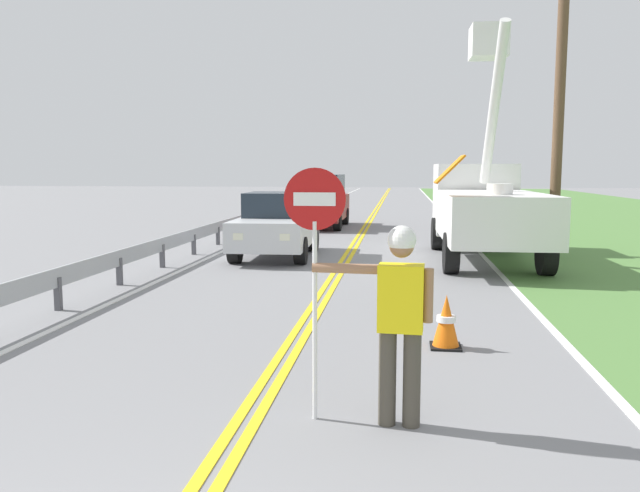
{
  "coord_description": "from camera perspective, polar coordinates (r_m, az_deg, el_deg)",
  "views": [
    {
      "loc": [
        1.39,
        -1.75,
        2.32
      ],
      "look_at": [
        0.22,
        7.26,
        1.2
      ],
      "focal_mm": 35.2,
      "sensor_mm": 36.0,
      "label": 1
    }
  ],
  "objects": [
    {
      "name": "edge_line_right",
      "position": [
        21.99,
        13.09,
        0.78
      ],
      "size": [
        0.12,
        110.0,
        0.01
      ],
      "primitive_type": "cube",
      "color": "silver",
      "rests_on": "ground"
    },
    {
      "name": "stop_sign_paddle",
      "position": [
        5.65,
        -0.48,
        0.82
      ],
      "size": [
        0.56,
        0.04,
        2.33
      ],
      "color": "silver",
      "rests_on": "ground"
    },
    {
      "name": "traffic_cone_lead",
      "position": [
        8.37,
        11.4,
        -6.82
      ],
      "size": [
        0.4,
        0.4,
        0.7
      ],
      "color": "orange",
      "rests_on": "ground"
    },
    {
      "name": "edge_line_left",
      "position": [
        22.44,
        -5.53,
        1.05
      ],
      "size": [
        0.12,
        110.0,
        0.01
      ],
      "primitive_type": "cube",
      "color": "silver",
      "rests_on": "ground"
    },
    {
      "name": "guardrail_left_shoulder",
      "position": [
        18.47,
        -10.29,
        1.3
      ],
      "size": [
        0.1,
        32.0,
        0.71
      ],
      "color": "#9EA0A3",
      "rests_on": "ground"
    },
    {
      "name": "oncoming_suv_second",
      "position": [
        25.14,
        0.1,
        4.14
      ],
      "size": [
        1.96,
        4.63,
        2.1
      ],
      "color": "maroon",
      "rests_on": "ground"
    },
    {
      "name": "centerline_yellow_left",
      "position": [
        21.93,
        3.45,
        0.94
      ],
      "size": [
        0.11,
        110.0,
        0.01
      ],
      "primitive_type": "cube",
      "color": "yellow",
      "rests_on": "ground"
    },
    {
      "name": "flagger_worker",
      "position": [
        5.66,
        7.23,
        -6.03
      ],
      "size": [
        1.09,
        0.26,
        1.83
      ],
      "color": "#474238",
      "rests_on": "ground"
    },
    {
      "name": "centerline_yellow_right",
      "position": [
        21.91,
        3.92,
        0.93
      ],
      "size": [
        0.11,
        110.0,
        0.01
      ],
      "primitive_type": "cube",
      "color": "yellow",
      "rests_on": "ground"
    },
    {
      "name": "utility_bucket_truck",
      "position": [
        16.79,
        14.62,
        3.74
      ],
      "size": [
        2.67,
        6.84,
        5.88
      ],
      "color": "white",
      "rests_on": "ground"
    },
    {
      "name": "oncoming_sedan_nearest",
      "position": [
        16.69,
        -3.94,
        1.88
      ],
      "size": [
        2.0,
        4.15,
        1.7
      ],
      "color": "silver",
      "rests_on": "ground"
    },
    {
      "name": "utility_pole_near",
      "position": [
        18.3,
        20.98,
        13.34
      ],
      "size": [
        1.8,
        0.28,
        8.59
      ],
      "color": "brown",
      "rests_on": "ground"
    }
  ]
}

